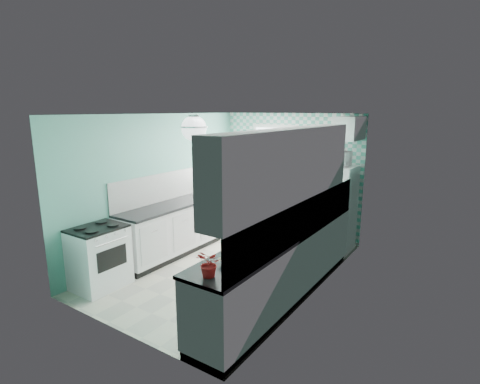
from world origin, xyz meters
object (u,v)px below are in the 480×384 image
Objects in this scene: sink at (317,215)px; microwave at (337,158)px; ceiling_light at (194,128)px; potted_plant at (210,264)px; stove at (99,256)px; fruit_bowl at (231,262)px; fridge at (334,208)px.

microwave reaches higher than sink.
ceiling_light is 2.87m from microwave.
potted_plant is (1.20, -1.21, -1.24)m from ceiling_light.
sink is at bearing 45.93° from stove.
potted_plant is at bearing -45.34° from ceiling_light.
potted_plant is at bearing 91.90° from microwave.
stove is at bearing -137.25° from sink.
fruit_bowl is (-0.00, -2.36, 0.04)m from sink.
fridge is at bearing 91.51° from fruit_bowl.
stove is 3.36m from sink.
ceiling_light reaches higher than fruit_bowl.
fridge is at bearing 57.64° from stove.
microwave is at bearing 91.36° from potted_plant.
fridge is 3.34× the size of microwave.
sink reaches higher than stove.
microwave is at bearing 66.68° from ceiling_light.
potted_plant reaches higher than fruit_bowl.
potted_plant is (0.00, -0.37, 0.11)m from fruit_bowl.
sink is at bearing 51.56° from ceiling_light.
potted_plant is at bearing -91.17° from sink.
microwave is at bearing 91.51° from fruit_bowl.
stove is at bearing 178.75° from fruit_bowl.
sink is 1.12× the size of microwave.
ceiling_light is 1.24× the size of potted_plant.
fridge reaches higher than potted_plant.
fruit_bowl is at bearing 90.00° from potted_plant.
fridge is at bearing 54.77° from microwave.
sink is at bearing -87.35° from fridge.
potted_plant is at bearing -7.93° from stove.
fridge is at bearing 66.68° from ceiling_light.
ceiling_light is 2.38m from sink.
ceiling_light is 3.19m from fridge.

